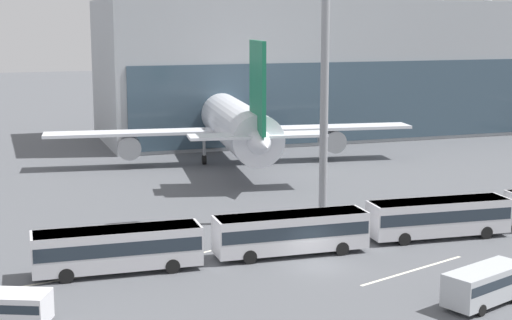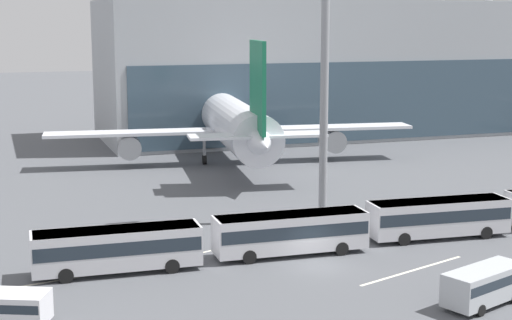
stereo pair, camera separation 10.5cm
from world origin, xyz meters
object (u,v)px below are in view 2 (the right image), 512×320
object	(u,v)px
service_van_crossing	(484,283)
airliner_at_gate_far	(232,122)
service_van_foreground	(3,306)
floodlight_mast	(325,30)
shuttle_bus_1	(291,231)
shuttle_bus_0	(117,247)
shuttle_bus_2	(439,216)

from	to	relation	value
service_van_crossing	airliner_at_gate_far	bearing A→B (deg)	69.75
service_van_foreground	floodlight_mast	xyz separation A→B (m)	(26.08, 15.59, 14.85)
airliner_at_gate_far	shuttle_bus_1	xyz separation A→B (m)	(-7.10, -37.60, -3.09)
service_van_foreground	service_van_crossing	distance (m)	27.89
service_van_foreground	floodlight_mast	size ratio (longest dim) A/B	0.20
shuttle_bus_0	shuttle_bus_2	bearing A→B (deg)	3.22
shuttle_bus_2	service_van_foreground	world-z (taller)	shuttle_bus_2
shuttle_bus_1	service_van_foreground	size ratio (longest dim) A/B	2.09
shuttle_bus_2	service_van_crossing	world-z (taller)	shuttle_bus_2
service_van_crossing	floodlight_mast	size ratio (longest dim) A/B	0.23
shuttle_bus_0	floodlight_mast	distance (m)	24.77
airliner_at_gate_far	shuttle_bus_2	bearing A→B (deg)	-164.14
shuttle_bus_1	shuttle_bus_2	size ratio (longest dim) A/B	0.99
shuttle_bus_0	service_van_crossing	size ratio (longest dim) A/B	1.82
shuttle_bus_0	service_van_foreground	size ratio (longest dim) A/B	2.10
service_van_crossing	floodlight_mast	distance (m)	25.90
shuttle_bus_0	floodlight_mast	world-z (taller)	floodlight_mast
service_van_crossing	floodlight_mast	bearing A→B (deg)	72.87
service_van_foreground	shuttle_bus_2	bearing A→B (deg)	37.28
shuttle_bus_2	shuttle_bus_0	bearing A→B (deg)	-175.08
shuttle_bus_1	shuttle_bus_2	xyz separation A→B (m)	(12.55, 0.43, 0.00)
shuttle_bus_0	service_van_crossing	distance (m)	23.80
shuttle_bus_0	shuttle_bus_1	xyz separation A→B (m)	(12.55, 0.04, 0.00)
shuttle_bus_1	service_van_crossing	size ratio (longest dim) A/B	1.82
airliner_at_gate_far	floodlight_mast	distance (m)	31.62
shuttle_bus_0	shuttle_bus_2	distance (m)	25.11
service_van_crossing	floodlight_mast	world-z (taller)	floodlight_mast
shuttle_bus_1	airliner_at_gate_far	bearing A→B (deg)	81.30
airliner_at_gate_far	service_van_crossing	world-z (taller)	airliner_at_gate_far
shuttle_bus_0	service_van_crossing	xyz separation A→B (m)	(19.80, -13.20, -0.46)
service_van_foreground	shuttle_bus_1	bearing A→B (deg)	44.16
shuttle_bus_0	service_van_foreground	bearing A→B (deg)	-132.80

